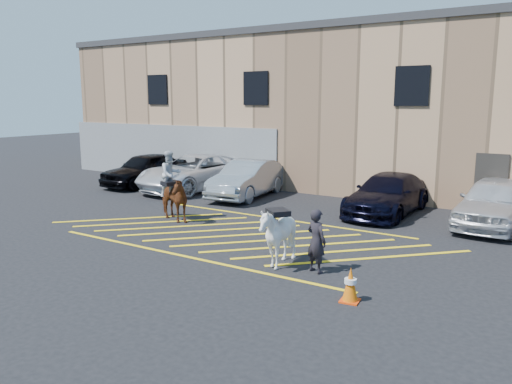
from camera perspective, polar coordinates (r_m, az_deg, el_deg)
The scene contains 12 objects.
ground at distance 15.55m, azimuth -1.29°, elevation -4.73°, with size 90.00×90.00×0.00m, color black.
car_black_suv at distance 24.66m, azimuth -12.50°, elevation 2.56°, with size 1.86×4.63×1.58m, color black.
car_white_pickup at distance 23.03m, azimuth -6.97°, elevation 2.23°, with size 2.68×5.81×1.61m, color silver.
car_silver_sedan at distance 21.21m, azimuth -0.96°, elevation 1.51°, with size 1.63×4.68×1.54m, color #939AA0.
car_blue_suv at distance 18.69m, azimuth 14.82°, elevation -0.25°, with size 2.00×4.91×1.43m, color black.
car_white_suv at distance 17.95m, azimuth 25.59°, elevation -1.07°, with size 1.90×4.72×1.61m, color silver.
handler at distance 12.00m, azimuth 6.91°, elevation -5.57°, with size 0.57×0.37×1.55m, color black.
warehouse at distance 25.87m, azimuth 13.71°, elevation 9.24°, with size 32.42×10.20×7.30m.
hatching_zone at distance 15.31m, azimuth -1.91°, elevation -4.95°, with size 12.60×5.12×0.01m.
mounted_bay at distance 17.18m, azimuth -9.68°, elevation -0.09°, with size 1.99×1.38×2.40m.
saddled_white at distance 12.33m, azimuth 2.51°, elevation -5.04°, with size 1.85×1.88×1.55m.
traffic_cone at distance 10.54m, azimuth 10.74°, elevation -10.35°, with size 0.42×0.42×0.73m.
Camera 1 is at (8.31, -12.50, 4.08)m, focal length 35.00 mm.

